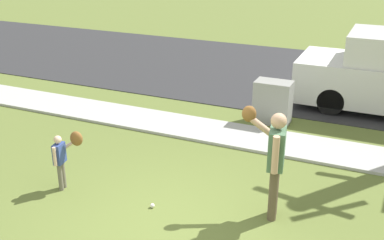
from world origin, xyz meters
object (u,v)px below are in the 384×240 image
(person_child, at_px, (64,153))
(utility_cabinet, at_px, (273,102))
(person_adult, at_px, (273,154))
(baseball, at_px, (152,206))

(person_child, distance_m, utility_cabinet, 4.98)
(person_child, bearing_deg, utility_cabinet, 50.93)
(person_adult, distance_m, utility_cabinet, 3.94)
(person_adult, bearing_deg, baseball, 7.05)
(baseball, relative_size, utility_cabinet, 0.08)
(person_child, height_order, baseball, person_child)
(baseball, bearing_deg, utility_cabinet, 79.77)
(person_adult, xyz_separation_m, person_child, (-3.39, -0.59, -0.38))
(person_child, bearing_deg, baseball, -8.85)
(utility_cabinet, bearing_deg, person_adult, -75.30)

